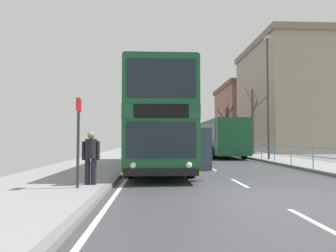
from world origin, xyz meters
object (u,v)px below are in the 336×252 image
background_building_00 (295,98)px  background_building_01 (261,117)px  pedestrian_with_backpack (91,154)px  street_lamp_far_side (268,88)px  background_bus_far_lane (218,137)px  bare_tree_far_01 (253,119)px  double_decker_bus_main (159,123)px  bus_stop_sign_near (78,132)px  bare_tree_far_00 (227,128)px

background_building_00 → background_building_01: size_ratio=1.00×
pedestrian_with_backpack → street_lamp_far_side: bearing=48.2°
background_bus_far_lane → bare_tree_far_01: size_ratio=1.65×
double_decker_bus_main → street_lamp_far_side: size_ratio=1.34×
background_building_00 → bare_tree_far_01: bearing=-133.1°
background_building_01 → pedestrian_with_backpack: bearing=-116.0°
bus_stop_sign_near → street_lamp_far_side: 15.44m
background_bus_far_lane → background_building_01: background_building_01 is taller
pedestrian_with_backpack → bare_tree_far_01: (10.95, 17.82, 2.32)m
background_bus_far_lane → bus_stop_sign_near: 18.93m
bare_tree_far_00 → bare_tree_far_01: 8.95m
bare_tree_far_00 → bare_tree_far_01: bare_tree_far_01 is taller
pedestrian_with_backpack → background_building_00: background_building_00 is taller
background_building_01 → background_building_00: bearing=-95.4°
bus_stop_sign_near → background_building_00: 33.60m
bare_tree_far_00 → bare_tree_far_01: size_ratio=0.93×
double_decker_bus_main → background_bus_far_lane: double_decker_bus_main is taller
double_decker_bus_main → bus_stop_sign_near: bearing=-109.6°
background_building_00 → background_building_01: background_building_00 is taller
bus_stop_sign_near → street_lamp_far_side: size_ratio=0.30×
bus_stop_sign_near → bare_tree_far_01: (11.18, 18.43, 1.67)m
pedestrian_with_backpack → bus_stop_sign_near: bearing=-110.9°
background_bus_far_lane → background_building_00: bearing=40.2°
background_bus_far_lane → street_lamp_far_side: size_ratio=1.26×
double_decker_bus_main → background_building_00: 26.92m
street_lamp_far_side → background_building_01: bearing=70.8°
street_lamp_far_side → bare_tree_far_01: (1.31, 7.03, -1.60)m
pedestrian_with_backpack → bare_tree_far_00: size_ratio=0.26×
background_bus_far_lane → street_lamp_far_side: street_lamp_far_side is taller
background_building_00 → background_building_01: (1.48, 15.58, -1.18)m
double_decker_bus_main → background_building_00: size_ratio=0.79×
double_decker_bus_main → bus_stop_sign_near: 7.03m
bare_tree_far_00 → street_lamp_far_side: bearing=-93.9°
pedestrian_with_backpack → bus_stop_sign_near: (-0.23, -0.61, 0.65)m
background_bus_far_lane → background_building_01: (13.06, 25.37, 3.77)m
pedestrian_with_backpack → background_building_01: bearing=64.0°
bare_tree_far_01 → street_lamp_far_side: bearing=-100.5°
street_lamp_far_side → bare_tree_far_00: 16.14m
background_building_01 → double_decker_bus_main: bearing=-117.0°
bare_tree_far_01 → background_building_01: 26.14m
street_lamp_far_side → bus_stop_sign_near: bearing=-130.9°
double_decker_bus_main → background_building_01: (18.41, 36.07, 3.14)m
background_bus_far_lane → bare_tree_far_01: bearing=18.0°
background_bus_far_lane → bare_tree_far_01: 4.05m
street_lamp_far_side → bare_tree_far_00: bearing=86.1°
street_lamp_far_side → background_bus_far_lane: bearing=110.3°
double_decker_bus_main → pedestrian_with_backpack: double_decker_bus_main is taller
bus_stop_sign_near → background_building_00: size_ratio=0.18×
background_bus_far_lane → bare_tree_far_00: 10.66m
double_decker_bus_main → bare_tree_far_01: size_ratio=1.75×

